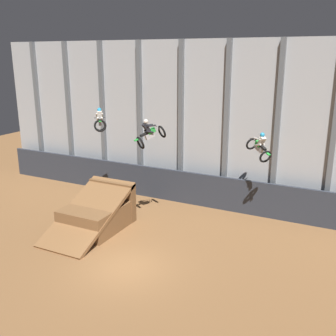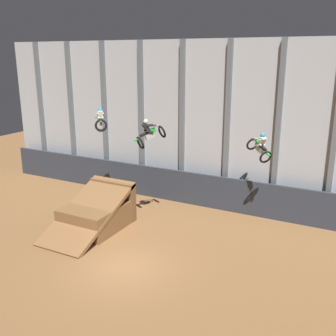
{
  "view_description": "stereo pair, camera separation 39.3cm",
  "coord_description": "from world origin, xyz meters",
  "px_view_note": "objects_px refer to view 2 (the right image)",
  "views": [
    {
      "loc": [
        8.9,
        -13.43,
        9.37
      ],
      "look_at": [
        -0.51,
        5.43,
        3.29
      ],
      "focal_mm": 42.0,
      "sensor_mm": 36.0,
      "label": 1
    },
    {
      "loc": [
        9.25,
        -13.25,
        9.37
      ],
      "look_at": [
        -0.51,
        5.43,
        3.29
      ],
      "focal_mm": 42.0,
      "sensor_mm": 36.0,
      "label": 2
    }
  ],
  "objects_px": {
    "rider_bike_left_air": "(101,122)",
    "rider_bike_right_air": "(260,147)",
    "rider_bike_center_air": "(150,134)",
    "dirt_ramp": "(98,212)"
  },
  "relations": [
    {
      "from": "rider_bike_left_air",
      "to": "rider_bike_right_air",
      "type": "relative_size",
      "value": 0.99
    },
    {
      "from": "rider_bike_center_air",
      "to": "dirt_ramp",
      "type": "bearing_deg",
      "value": -110.85
    },
    {
      "from": "rider_bike_left_air",
      "to": "rider_bike_center_air",
      "type": "relative_size",
      "value": 0.96
    },
    {
      "from": "rider_bike_right_air",
      "to": "dirt_ramp",
      "type": "bearing_deg",
      "value": 160.86
    },
    {
      "from": "dirt_ramp",
      "to": "rider_bike_center_air",
      "type": "relative_size",
      "value": 2.95
    },
    {
      "from": "dirt_ramp",
      "to": "rider_bike_right_air",
      "type": "bearing_deg",
      "value": 29.49
    },
    {
      "from": "rider_bike_center_air",
      "to": "rider_bike_right_air",
      "type": "distance_m",
      "value": 6.05
    },
    {
      "from": "dirt_ramp",
      "to": "rider_bike_left_air",
      "type": "xyz_separation_m",
      "value": [
        -1.51,
        2.6,
        4.66
      ]
    },
    {
      "from": "rider_bike_left_air",
      "to": "rider_bike_center_air",
      "type": "bearing_deg",
      "value": -50.24
    },
    {
      "from": "rider_bike_center_air",
      "to": "rider_bike_right_air",
      "type": "xyz_separation_m",
      "value": [
        5.36,
        2.71,
        -0.73
      ]
    }
  ]
}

